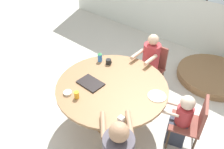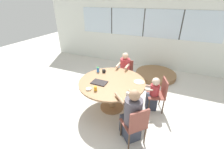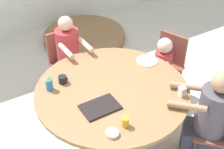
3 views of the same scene
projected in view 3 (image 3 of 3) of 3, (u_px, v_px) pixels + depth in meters
ground_plane at (112, 140)px, 3.62m from camera, size 16.00×16.00×0.00m
dining_table at (112, 98)px, 3.24m from camera, size 1.57×1.57×0.77m
chair_for_man_blue_shirt at (65, 57)px, 4.10m from camera, size 0.41×0.41×0.85m
chair_for_toddler at (168, 60)px, 4.04m from camera, size 0.51×0.51×0.85m
person_woman_green_shirt at (208, 123)px, 3.13m from camera, size 0.65×0.64×1.14m
person_man_blue_shirt at (70, 62)px, 3.98m from camera, size 0.32×0.54×1.15m
person_toddler at (161, 71)px, 3.99m from camera, size 0.44×0.33×0.89m
food_tray_dark at (100, 107)px, 2.93m from camera, size 0.35×0.24×0.02m
coffee_mug at (63, 79)px, 3.21m from camera, size 0.09×0.09×0.08m
sippy_cup at (49, 83)px, 3.10m from camera, size 0.07×0.07×0.16m
juice_glass at (125, 122)px, 2.72m from camera, size 0.07×0.07×0.10m
milk_carton_small at (182, 91)px, 3.05m from camera, size 0.06×0.06×0.10m
bowl_white_shallow at (112, 133)px, 2.65m from camera, size 0.11×0.11×0.03m
plate_tortillas at (147, 61)px, 3.55m from camera, size 0.24×0.24×0.01m
folded_table_stack at (85, 37)px, 5.39m from camera, size 1.40×1.40×0.15m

